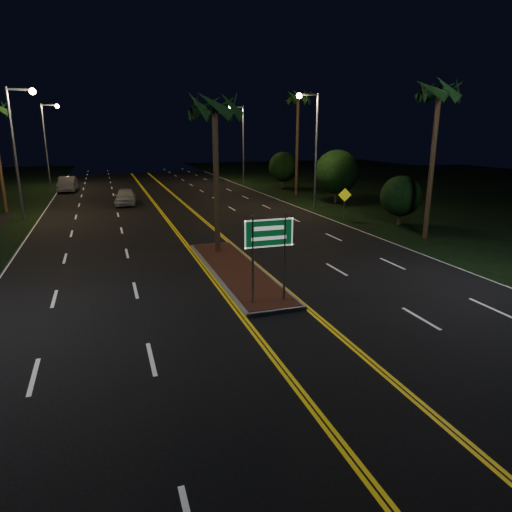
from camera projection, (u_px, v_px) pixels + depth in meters
name	position (u px, v px, depth m)	size (l,w,h in m)	color
ground	(299.00, 337.00, 14.12)	(120.00, 120.00, 0.00)	black
grass_right	(472.00, 194.00, 46.14)	(40.00, 110.00, 0.01)	black
median_island	(237.00, 271.00, 20.50)	(2.25, 10.25, 0.17)	gray
highway_sign	(269.00, 241.00, 16.04)	(1.80, 0.08, 3.20)	gray
streetlight_left_mid	(19.00, 139.00, 31.34)	(1.91, 0.44, 9.00)	gray
streetlight_left_far	(48.00, 136.00, 49.64)	(1.91, 0.44, 9.00)	gray
streetlight_right_mid	(312.00, 138.00, 35.98)	(1.91, 0.44, 9.00)	gray
streetlight_right_far	(240.00, 135.00, 54.28)	(1.91, 0.44, 9.00)	gray
palm_median	(215.00, 107.00, 21.80)	(2.40, 2.40, 8.30)	#382819
palm_right_near	(439.00, 92.00, 24.91)	(2.40, 2.40, 9.30)	#382819
palm_right_far	(298.00, 98.00, 43.05)	(2.40, 2.40, 10.30)	#382819
shrub_near	(401.00, 196.00, 30.53)	(2.70, 2.70, 3.30)	#382819
shrub_mid	(337.00, 172.00, 39.62)	(3.78, 3.78, 4.62)	#382819
shrub_far	(283.00, 167.00, 50.64)	(3.24, 3.24, 3.96)	#382819
car_near	(125.00, 195.00, 39.26)	(2.12, 4.94, 1.65)	silver
car_far	(67.00, 183.00, 47.96)	(2.29, 5.33, 1.78)	#999AA1
warning_sign	(345.00, 200.00, 32.33)	(0.93, 0.24, 2.27)	gray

